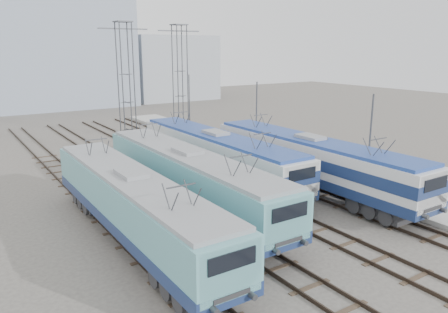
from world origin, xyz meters
TOP-DOWN VIEW (x-y plane):
  - ground at (0.00, 0.00)m, footprint 160.00×160.00m
  - platform at (10.20, 8.00)m, footprint 4.00×70.00m
  - locomotive_far_left at (-6.75, 3.93)m, footprint 2.82×17.82m
  - locomotive_center_left at (-2.25, 6.34)m, footprint 2.90×18.29m
  - locomotive_center_right at (2.25, 10.38)m, footprint 2.89×18.26m
  - locomotive_far_right at (6.75, 5.29)m, footprint 2.92×18.46m
  - catenary_tower_west at (0.00, 22.00)m, footprint 4.50×1.20m
  - catenary_tower_east at (6.50, 24.00)m, footprint 4.50×1.20m
  - mast_front at (8.60, 2.00)m, footprint 0.12×0.12m
  - mast_mid at (8.60, 14.00)m, footprint 0.12×0.12m
  - mast_rear at (8.60, 26.00)m, footprint 0.12×0.12m
  - building_center at (4.00, 62.00)m, footprint 22.00×14.00m
  - building_east at (24.00, 62.00)m, footprint 16.00×12.00m

SIDE VIEW (x-z plane):
  - ground at x=0.00m, z-range 0.00..0.00m
  - platform at x=10.20m, z-range 0.00..0.30m
  - locomotive_far_left at x=-6.75m, z-range 0.55..3.90m
  - locomotive_center_left at x=-2.25m, z-range 0.56..4.00m
  - locomotive_center_right at x=2.25m, z-range 0.61..4.04m
  - locomotive_far_right at x=6.75m, z-range 0.62..4.09m
  - mast_front at x=8.60m, z-range 0.00..7.00m
  - mast_mid at x=8.60m, z-range 0.00..7.00m
  - mast_rear at x=8.60m, z-range 0.00..7.00m
  - building_east at x=24.00m, z-range 0.00..12.00m
  - catenary_tower_west at x=0.00m, z-range 0.64..12.64m
  - catenary_tower_east at x=6.50m, z-range 0.64..12.64m
  - building_center at x=4.00m, z-range 0.00..18.00m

